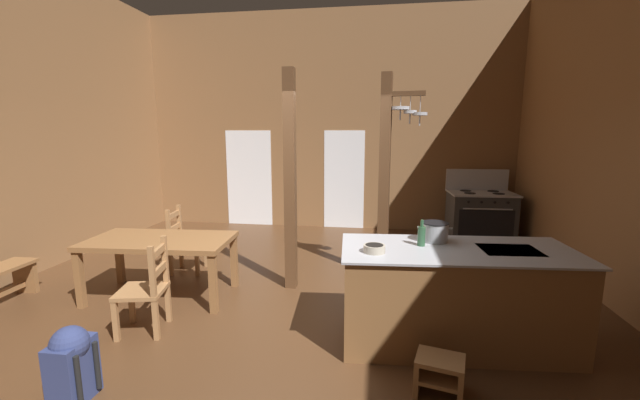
{
  "coord_description": "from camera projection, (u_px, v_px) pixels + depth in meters",
  "views": [
    {
      "loc": [
        1.07,
        -3.94,
        2.01
      ],
      "look_at": [
        0.33,
        1.04,
        1.13
      ],
      "focal_mm": 21.79,
      "sensor_mm": 36.0,
      "label": 1
    }
  ],
  "objects": [
    {
      "name": "ladderback_chair_near_window",
      "position": [
        147.0,
        289.0,
        3.92
      ],
      "size": [
        0.52,
        0.52,
        0.95
      ],
      "color": "#9E7044",
      "rests_on": "ground_plane"
    },
    {
      "name": "bottle_tall_on_counter",
      "position": [
        421.0,
        235.0,
        3.71
      ],
      "size": [
        0.07,
        0.07,
        0.25
      ],
      "color": "#2D5638",
      "rests_on": "kitchen_island"
    },
    {
      "name": "ladderback_chair_by_post",
      "position": [
        184.0,
        241.0,
        5.64
      ],
      "size": [
        0.48,
        0.48,
        0.95
      ],
      "color": "#9E7044",
      "rests_on": "ground_plane"
    },
    {
      "name": "kitchen_island",
      "position": [
        455.0,
        296.0,
        3.71
      ],
      "size": [
        2.22,
        1.12,
        0.94
      ],
      "color": "brown",
      "rests_on": "ground_plane"
    },
    {
      "name": "step_stool",
      "position": [
        440.0,
        372.0,
        3.0
      ],
      "size": [
        0.42,
        0.36,
        0.3
      ],
      "color": "#9E7044",
      "rests_on": "ground_plane"
    },
    {
      "name": "wall_back",
      "position": [
        327.0,
        122.0,
        8.07
      ],
      "size": [
        8.34,
        0.14,
        4.43
      ],
      "primitive_type": "cube",
      "color": "brown",
      "rests_on": "ground_plane"
    },
    {
      "name": "stove_range",
      "position": [
        480.0,
        216.0,
        7.16
      ],
      "size": [
        1.17,
        0.86,
        1.32
      ],
      "color": "#313131",
      "rests_on": "ground_plane"
    },
    {
      "name": "mixing_bowl_on_counter",
      "position": [
        374.0,
        249.0,
        3.51
      ],
      "size": [
        0.2,
        0.2,
        0.07
      ],
      "color": "#B2A893",
      "rests_on": "kitchen_island"
    },
    {
      "name": "glazed_door_back_left",
      "position": [
        249.0,
        178.0,
        8.45
      ],
      "size": [
        1.0,
        0.01,
        2.05
      ],
      "primitive_type": "cube",
      "color": "white",
      "rests_on": "ground_plane"
    },
    {
      "name": "ground_plane",
      "position": [
        277.0,
        318.0,
        4.35
      ],
      "size": [
        8.34,
        9.09,
        0.1
      ],
      "primitive_type": "cube",
      "color": "#4C301C"
    },
    {
      "name": "dining_table",
      "position": [
        160.0,
        245.0,
        4.73
      ],
      "size": [
        1.75,
        1.01,
        0.74
      ],
      "color": "brown",
      "rests_on": "ground_plane"
    },
    {
      "name": "support_post_with_pot_rack",
      "position": [
        387.0,
        170.0,
        5.23
      ],
      "size": [
        0.61,
        0.27,
        2.78
      ],
      "color": "brown",
      "rests_on": "ground_plane"
    },
    {
      "name": "support_post_center",
      "position": [
        290.0,
        182.0,
        4.9
      ],
      "size": [
        0.14,
        0.14,
        2.78
      ],
      "color": "brown",
      "rests_on": "ground_plane"
    },
    {
      "name": "backpack",
      "position": [
        71.0,
        362.0,
        2.9
      ],
      "size": [
        0.31,
        0.32,
        0.6
      ],
      "color": "navy",
      "rests_on": "ground_plane"
    },
    {
      "name": "glazed_panel_back_right",
      "position": [
        344.0,
        180.0,
        8.15
      ],
      "size": [
        0.84,
        0.01,
        2.05
      ],
      "primitive_type": "cube",
      "color": "white",
      "rests_on": "ground_plane"
    },
    {
      "name": "stockpot_on_counter",
      "position": [
        435.0,
        232.0,
        3.86
      ],
      "size": [
        0.34,
        0.27,
        0.19
      ],
      "color": "#A8AAB2",
      "rests_on": "kitchen_island"
    }
  ]
}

